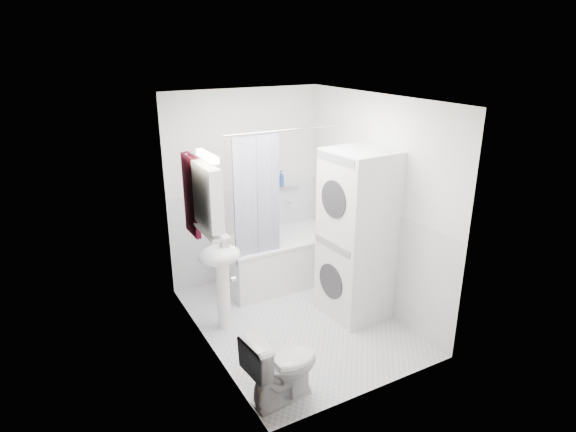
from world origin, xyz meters
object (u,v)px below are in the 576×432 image
sink (221,268)px  bathtub (286,255)px  toilet (282,366)px  washer_dryer (358,235)px

sink → bathtub: bearing=30.0°
bathtub → sink: 1.34m
sink → toilet: bearing=-88.5°
bathtub → washer_dryer: 1.25m
washer_dryer → toilet: 1.75m
sink → toilet: (0.03, -1.27, -0.38)m
bathtub → toilet: size_ratio=2.45×
washer_dryer → toilet: washer_dryer is taller
bathtub → toilet: toilet is taller
bathtub → sink: size_ratio=1.55×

